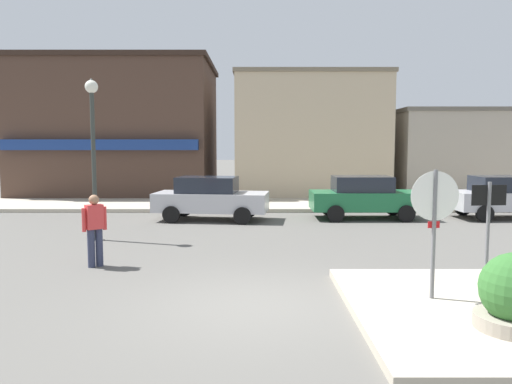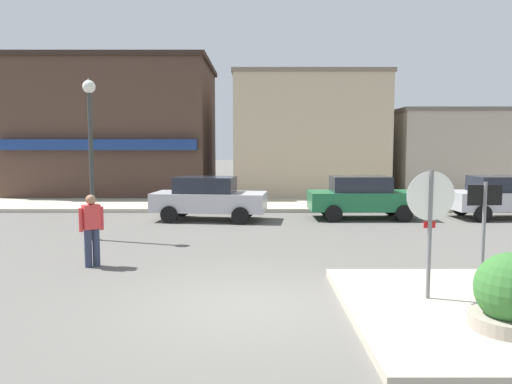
{
  "view_description": "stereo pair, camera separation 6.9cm",
  "coord_description": "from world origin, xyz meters",
  "px_view_note": "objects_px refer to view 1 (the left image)",
  "views": [
    {
      "loc": [
        -0.04,
        -8.19,
        2.71
      ],
      "look_at": [
        0.02,
        4.5,
        1.5
      ],
      "focal_mm": 35.0,
      "sensor_mm": 36.0,
      "label": 1
    },
    {
      "loc": [
        0.03,
        -8.19,
        2.71
      ],
      "look_at": [
        0.02,
        4.5,
        1.5
      ],
      "focal_mm": 35.0,
      "sensor_mm": 36.0,
      "label": 2
    }
  ],
  "objects_px": {
    "stop_sign": "(432,217)",
    "parked_car_second": "(363,197)",
    "parked_car_nearest": "(208,198)",
    "parked_car_third": "(503,196)",
    "lamp_post": "(91,136)",
    "one_way_sign": "(485,228)",
    "pedestrian_crossing_near": "(92,228)"
  },
  "relations": [
    {
      "from": "stop_sign",
      "to": "parked_car_nearest",
      "type": "relative_size",
      "value": 0.55
    },
    {
      "from": "stop_sign",
      "to": "pedestrian_crossing_near",
      "type": "distance_m",
      "value": 7.1
    },
    {
      "from": "one_way_sign",
      "to": "parked_car_third",
      "type": "bearing_deg",
      "value": 61.98
    },
    {
      "from": "lamp_post",
      "to": "parked_car_second",
      "type": "bearing_deg",
      "value": 25.58
    },
    {
      "from": "parked_car_nearest",
      "to": "pedestrian_crossing_near",
      "type": "relative_size",
      "value": 2.59
    },
    {
      "from": "one_way_sign",
      "to": "parked_car_nearest",
      "type": "relative_size",
      "value": 0.5
    },
    {
      "from": "parked_car_nearest",
      "to": "parked_car_second",
      "type": "relative_size",
      "value": 1.04
    },
    {
      "from": "lamp_post",
      "to": "parked_car_second",
      "type": "xyz_separation_m",
      "value": [
        8.55,
        4.09,
        -2.15
      ]
    },
    {
      "from": "stop_sign",
      "to": "one_way_sign",
      "type": "xyz_separation_m",
      "value": [
        0.9,
        0.01,
        -0.19
      ]
    },
    {
      "from": "lamp_post",
      "to": "pedestrian_crossing_near",
      "type": "distance_m",
      "value": 3.9
    },
    {
      "from": "stop_sign",
      "to": "parked_car_nearest",
      "type": "distance_m",
      "value": 10.68
    },
    {
      "from": "parked_car_third",
      "to": "pedestrian_crossing_near",
      "type": "distance_m",
      "value": 14.68
    },
    {
      "from": "parked_car_second",
      "to": "parked_car_third",
      "type": "height_order",
      "value": "same"
    },
    {
      "from": "parked_car_nearest",
      "to": "parked_car_second",
      "type": "bearing_deg",
      "value": 3.77
    },
    {
      "from": "parked_car_third",
      "to": "one_way_sign",
      "type": "bearing_deg",
      "value": -118.02
    },
    {
      "from": "stop_sign",
      "to": "pedestrian_crossing_near",
      "type": "height_order",
      "value": "stop_sign"
    },
    {
      "from": "one_way_sign",
      "to": "parked_car_third",
      "type": "distance_m",
      "value": 11.38
    },
    {
      "from": "stop_sign",
      "to": "parked_car_second",
      "type": "distance_m",
      "value": 10.07
    },
    {
      "from": "lamp_post",
      "to": "parked_car_third",
      "type": "xyz_separation_m",
      "value": [
        13.74,
        4.15,
        -2.15
      ]
    },
    {
      "from": "one_way_sign",
      "to": "stop_sign",
      "type": "bearing_deg",
      "value": -179.41
    },
    {
      "from": "parked_car_nearest",
      "to": "pedestrian_crossing_near",
      "type": "distance_m",
      "value": 7.13
    },
    {
      "from": "parked_car_second",
      "to": "parked_car_third",
      "type": "relative_size",
      "value": 0.98
    },
    {
      "from": "parked_car_nearest",
      "to": "parked_car_second",
      "type": "distance_m",
      "value": 5.63
    },
    {
      "from": "stop_sign",
      "to": "pedestrian_crossing_near",
      "type": "bearing_deg",
      "value": 157.02
    },
    {
      "from": "one_way_sign",
      "to": "parked_car_third",
      "type": "height_order",
      "value": "one_way_sign"
    },
    {
      "from": "one_way_sign",
      "to": "parked_car_second",
      "type": "xyz_separation_m",
      "value": [
        0.15,
        9.98,
        -0.52
      ]
    },
    {
      "from": "parked_car_third",
      "to": "parked_car_nearest",
      "type": "bearing_deg",
      "value": -177.75
    },
    {
      "from": "parked_car_nearest",
      "to": "lamp_post",
      "type": "bearing_deg",
      "value": -128.23
    },
    {
      "from": "stop_sign",
      "to": "parked_car_nearest",
      "type": "xyz_separation_m",
      "value": [
        -4.58,
        9.62,
        -0.71
      ]
    },
    {
      "from": "stop_sign",
      "to": "lamp_post",
      "type": "height_order",
      "value": "lamp_post"
    },
    {
      "from": "parked_car_nearest",
      "to": "parked_car_third",
      "type": "height_order",
      "value": "same"
    },
    {
      "from": "one_way_sign",
      "to": "pedestrian_crossing_near",
      "type": "xyz_separation_m",
      "value": [
        -7.41,
        2.75,
        -0.46
      ]
    }
  ]
}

